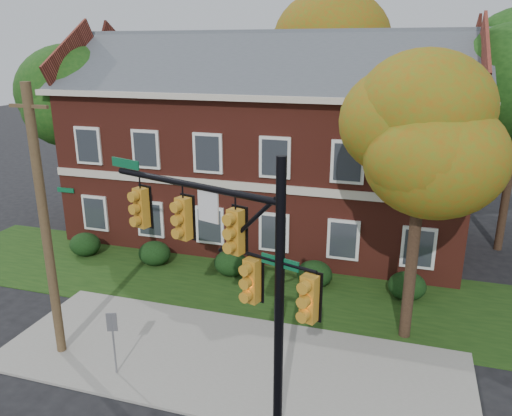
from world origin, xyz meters
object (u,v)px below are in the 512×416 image
(tree_far_rear, at_px, (325,51))
(hedge_far_left, at_px, (85,244))
(hedge_left, at_px, (155,253))
(apartment_building, at_px, (267,135))
(tree_near_right, at_px, (433,134))
(traffic_signal, at_px, (234,262))
(utility_pole, at_px, (45,227))
(hedge_right, at_px, (314,274))
(hedge_far_right, at_px, (407,286))
(hedge_center, at_px, (231,263))
(sign_post, at_px, (113,334))
(tree_left_rear, at_px, (76,96))

(tree_far_rear, bearing_deg, hedge_far_left, -122.50)
(hedge_far_left, height_order, hedge_left, same)
(apartment_building, bearing_deg, tree_near_right, -48.23)
(tree_near_right, height_order, traffic_signal, tree_near_right)
(apartment_building, relative_size, utility_pole, 2.31)
(hedge_right, bearing_deg, hedge_far_right, 0.00)
(hedge_center, height_order, sign_post, sign_post)
(traffic_signal, bearing_deg, utility_pole, -171.87)
(hedge_left, relative_size, hedge_far_right, 1.00)
(apartment_building, bearing_deg, hedge_left, -123.67)
(hedge_center, height_order, tree_near_right, tree_near_right)
(hedge_center, distance_m, tree_left_rear, 12.23)
(hedge_right, xyz_separation_m, sign_post, (-4.36, -7.25, 0.83))
(hedge_right, xyz_separation_m, hedge_far_right, (3.50, 0.00, 0.00))
(tree_far_rear, distance_m, sign_post, 21.79)
(traffic_signal, bearing_deg, hedge_center, 128.89)
(tree_far_rear, xyz_separation_m, sign_post, (-2.20, -20.35, -7.48))
(tree_near_right, height_order, tree_left_rear, tree_left_rear)
(hedge_far_left, relative_size, hedge_right, 1.00)
(hedge_center, xyz_separation_m, tree_far_rear, (1.34, 13.09, 8.32))
(hedge_right, distance_m, tree_near_right, 7.72)
(tree_near_right, bearing_deg, apartment_building, 131.77)
(hedge_far_left, bearing_deg, traffic_signal, -38.05)
(hedge_right, relative_size, tree_near_right, 0.16)
(apartment_building, relative_size, hedge_far_left, 13.43)
(hedge_far_right, height_order, tree_near_right, tree_near_right)
(tree_far_rear, xyz_separation_m, traffic_signal, (1.65, -20.91, -4.55))
(tree_near_right, distance_m, traffic_signal, 6.96)
(hedge_center, bearing_deg, tree_near_right, -21.42)
(apartment_building, height_order, hedge_center, apartment_building)
(hedge_far_left, height_order, sign_post, sign_post)
(apartment_building, xyz_separation_m, tree_far_rear, (1.34, 7.84, 3.86))
(apartment_building, bearing_deg, hedge_right, -56.33)
(hedge_left, relative_size, hedge_right, 1.00)
(tree_far_rear, relative_size, sign_post, 5.75)
(hedge_center, bearing_deg, tree_left_rear, 156.96)
(apartment_building, xyz_separation_m, hedge_right, (3.50, -5.25, -4.46))
(hedge_far_left, relative_size, sign_post, 0.70)
(hedge_far_right, bearing_deg, sign_post, -137.30)
(apartment_building, height_order, tree_near_right, apartment_building)
(tree_left_rear, height_order, tree_far_rear, tree_far_rear)
(hedge_center, bearing_deg, hedge_right, 0.00)
(utility_pole, bearing_deg, tree_left_rear, 124.70)
(hedge_right, distance_m, tree_left_rear, 15.17)
(hedge_right, bearing_deg, apartment_building, 123.67)
(apartment_building, xyz_separation_m, hedge_left, (-3.50, -5.25, -4.46))
(hedge_far_left, relative_size, hedge_far_right, 1.00)
(hedge_right, relative_size, tree_far_rear, 0.12)
(apartment_building, xyz_separation_m, sign_post, (-0.86, -12.51, -3.63))
(tree_near_right, bearing_deg, tree_far_rear, 110.27)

